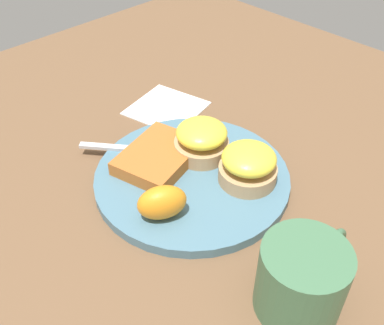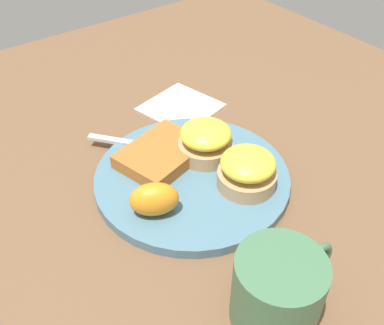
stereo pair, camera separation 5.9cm
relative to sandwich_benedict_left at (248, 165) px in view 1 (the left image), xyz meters
name	(u,v)px [view 1 (the left image)]	position (x,y,z in m)	size (l,w,h in m)	color
ground_plane	(192,181)	(-0.04, 0.06, -0.04)	(1.10, 1.10, 0.00)	brown
plate	(192,178)	(-0.04, 0.06, -0.03)	(0.26, 0.26, 0.01)	slate
sandwich_benedict_left	(248,165)	(0.00, 0.00, 0.00)	(0.08, 0.08, 0.05)	tan
sandwich_benedict_right	(202,140)	(0.00, 0.08, 0.00)	(0.08, 0.08, 0.05)	tan
hashbrown_patty	(159,157)	(-0.06, 0.11, -0.01)	(0.11, 0.09, 0.02)	#B26228
orange_wedge	(162,202)	(-0.12, 0.03, 0.00)	(0.06, 0.04, 0.04)	orange
fork	(161,151)	(-0.04, 0.12, -0.02)	(0.14, 0.17, 0.00)	silver
cup	(302,279)	(-0.10, -0.15, 0.00)	(0.12, 0.09, 0.08)	#42704C
napkin	(166,108)	(0.05, 0.22, -0.04)	(0.11, 0.11, 0.00)	white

